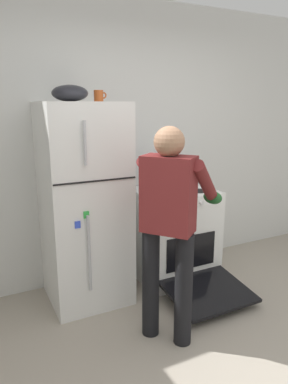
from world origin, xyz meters
The scene contains 8 objects.
kitchen_wall_back centered at (0.00, 1.95, 1.35)m, with size 6.00×0.10×2.70m, color silver.
refrigerator centered at (-0.47, 1.57, 0.88)m, with size 0.68×0.72×1.76m.
stove_range centered at (0.45, 1.55, 0.45)m, with size 0.76×1.22×0.92m.
person_cook centered at (-0.10, 0.74, 0.96)m, with size 0.73×0.74×1.60m.
red_pot centered at (0.29, 1.52, 0.98)m, with size 0.36×0.26×0.11m.
coffee_mug centered at (-0.29, 1.62, 1.80)m, with size 0.11×0.08×0.10m.
pepper_mill centered at (0.75, 1.77, 1.02)m, with size 0.05×0.05×0.19m, color brown.
mixing_bowl centered at (-0.55, 1.57, 1.82)m, with size 0.29×0.29×0.13m, color black.
Camera 1 is at (-1.35, -1.35, 1.74)m, focal length 33.35 mm.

